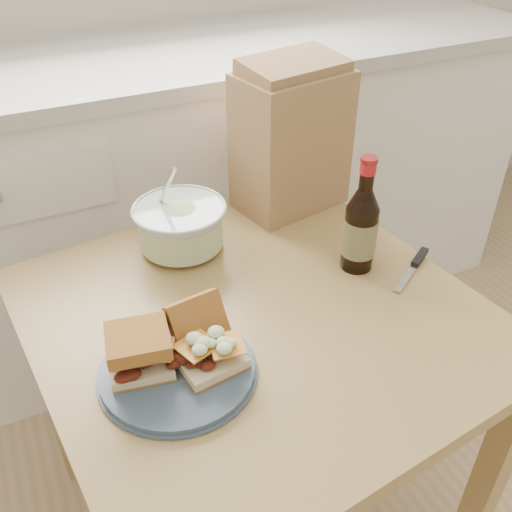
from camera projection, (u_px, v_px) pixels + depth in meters
name	position (u px, v px, depth m)	size (l,w,h in m)	color
cabinet_run	(169.00, 196.00, 1.88)	(2.50, 0.64, 0.94)	white
dining_table	(257.00, 349.00, 1.16)	(0.90, 0.90, 0.68)	tan
plate	(178.00, 370.00, 0.96)	(0.26, 0.26, 0.02)	#3F5167
sandwich_left	(140.00, 351.00, 0.94)	(0.12, 0.11, 0.08)	beige
sandwich_right	(205.00, 342.00, 0.96)	(0.12, 0.16, 0.09)	beige
coleslaw_bowl	(181.00, 228.00, 1.24)	(0.20, 0.20, 0.20)	silver
beer_bottle	(361.00, 228.00, 1.16)	(0.07, 0.07, 0.25)	black
knife	(416.00, 262.00, 1.22)	(0.15, 0.10, 0.01)	silver
paper_bag	(291.00, 142.00, 1.34)	(0.25, 0.16, 0.33)	#A97751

